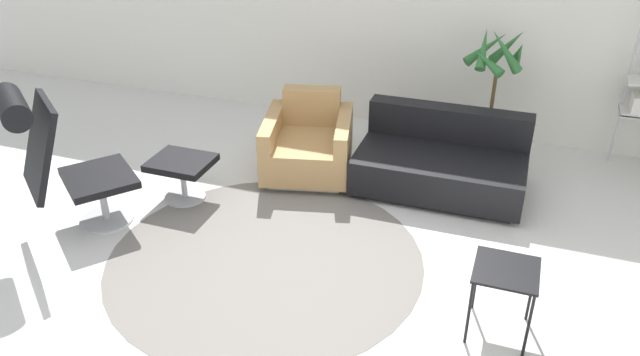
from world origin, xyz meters
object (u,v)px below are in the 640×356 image
object	(u,v)px
lounge_chair	(53,149)
side_table	(505,277)
couch_low	(441,163)
potted_plant	(493,95)
ottoman	(182,169)
armchair_red	(308,146)

from	to	relation	value
lounge_chair	side_table	distance (m)	3.40
couch_low	potted_plant	bearing A→B (deg)	-112.23
lounge_chair	ottoman	distance (m)	1.07
lounge_chair	couch_low	distance (m)	3.24
side_table	ottoman	bearing A→B (deg)	163.76
side_table	armchair_red	bearing A→B (deg)	139.28
ottoman	couch_low	world-z (taller)	couch_low
ottoman	armchair_red	distance (m)	1.20
armchair_red	potted_plant	distance (m)	1.84
armchair_red	potted_plant	world-z (taller)	potted_plant
armchair_red	potted_plant	bearing A→B (deg)	-163.18
armchair_red	couch_low	bearing A→B (deg)	171.79
lounge_chair	side_table	world-z (taller)	lounge_chair
armchair_red	side_table	size ratio (longest dim) A/B	2.09
lounge_chair	potted_plant	xyz separation A→B (m)	(3.02, 2.51, -0.10)
potted_plant	side_table	bearing A→B (deg)	-81.84
lounge_chair	side_table	bearing A→B (deg)	37.94
couch_low	lounge_chair	bearing A→B (deg)	31.98
ottoman	armchair_red	xyz separation A→B (m)	(0.86, 0.84, -0.03)
ottoman	potted_plant	xyz separation A→B (m)	(2.41, 1.75, 0.35)
lounge_chair	couch_low	bearing A→B (deg)	71.23
ottoman	couch_low	distance (m)	2.30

